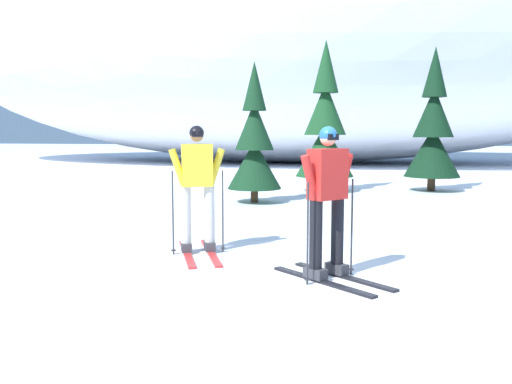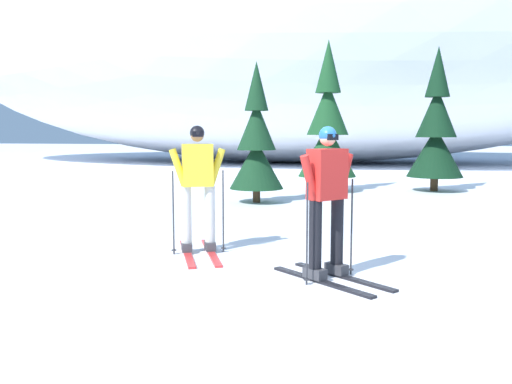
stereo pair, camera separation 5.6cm
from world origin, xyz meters
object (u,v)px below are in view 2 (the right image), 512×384
object	(u,v)px
pine_tree_far_left	(256,144)
pine_tree_center	(436,131)
skier_yellow_jacket	(198,186)
skier_red_jacket	(327,198)
pine_tree_center_left	(328,129)

from	to	relation	value
pine_tree_far_left	pine_tree_center	xyz separation A→B (m)	(4.54, 3.49, 0.30)
pine_tree_far_left	pine_tree_center	size ratio (longest dim) A/B	0.82
skier_yellow_jacket	skier_red_jacket	world-z (taller)	skier_yellow_jacket
pine_tree_center	skier_yellow_jacket	bearing A→B (deg)	-115.26
skier_yellow_jacket	skier_red_jacket	size ratio (longest dim) A/B	1.01
skier_red_jacket	pine_tree_center	bearing A→B (deg)	76.74
pine_tree_center_left	pine_tree_center	world-z (taller)	pine_tree_center_left
pine_tree_far_left	pine_tree_center	world-z (taller)	pine_tree_center
skier_red_jacket	pine_tree_far_left	distance (m)	6.97
pine_tree_center_left	pine_tree_center	bearing A→B (deg)	12.10
pine_tree_center_left	pine_tree_center	size ratio (longest dim) A/B	1.04
skier_red_jacket	pine_tree_far_left	world-z (taller)	pine_tree_far_left
skier_red_jacket	pine_tree_far_left	size ratio (longest dim) A/B	0.53
pine_tree_far_left	skier_red_jacket	bearing A→B (deg)	-71.93
skier_yellow_jacket	pine_tree_center	xyz separation A→B (m)	(4.28, 9.06, 0.77)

